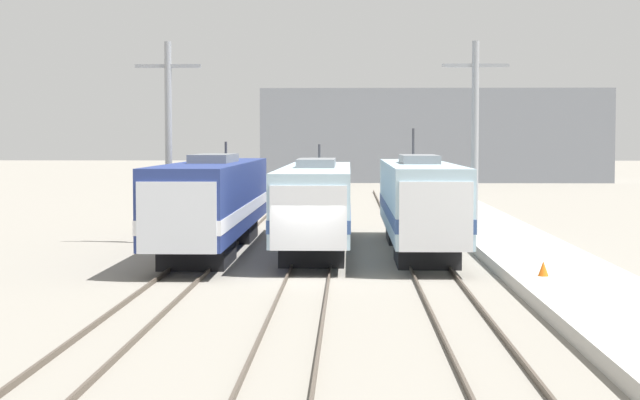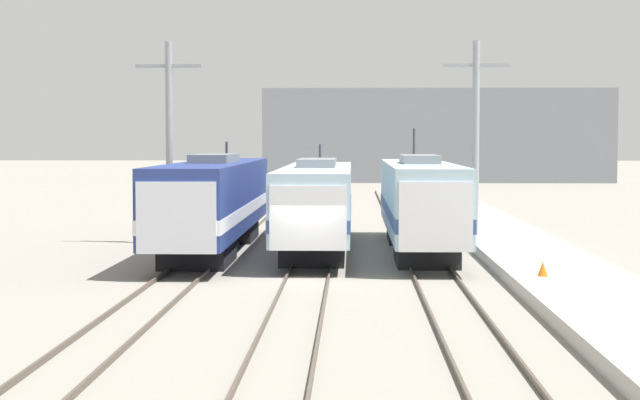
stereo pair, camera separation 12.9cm
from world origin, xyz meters
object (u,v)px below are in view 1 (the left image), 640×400
at_px(catenary_tower_left, 168,137).
at_px(locomotive_far_right, 419,203).
at_px(locomotive_far_left, 213,202).
at_px(traffic_cone, 543,269).
at_px(catenary_tower_right, 475,137).
at_px(locomotive_center, 316,203).

bearing_deg(catenary_tower_left, locomotive_far_right, -18.64).
relative_size(locomotive_far_left, traffic_cone, 42.08).
distance_m(locomotive_far_left, traffic_cone, 16.17).
height_order(locomotive_far_left, catenary_tower_left, catenary_tower_left).
bearing_deg(locomotive_far_right, catenary_tower_left, 161.36).
bearing_deg(catenary_tower_right, locomotive_far_right, -126.05).
xyz_separation_m(catenary_tower_left, traffic_cone, (14.38, -14.56, -4.18)).
bearing_deg(locomotive_center, locomotive_far_right, -9.98).
bearing_deg(locomotive_far_left, catenary_tower_left, 123.82).
bearing_deg(locomotive_far_right, locomotive_center, 170.02).
height_order(locomotive_far_left, locomotive_far_right, locomotive_far_right).
xyz_separation_m(locomotive_far_left, catenary_tower_left, (-2.48, 3.71, 2.72)).
height_order(locomotive_far_left, traffic_cone, locomotive_far_left).
xyz_separation_m(catenary_tower_left, catenary_tower_right, (13.90, 0.00, 0.00)).
xyz_separation_m(locomotive_far_right, catenary_tower_right, (2.74, 3.76, 2.73)).
xyz_separation_m(locomotive_far_left, locomotive_center, (4.34, 0.71, -0.10)).
xyz_separation_m(catenary_tower_right, traffic_cone, (0.48, -14.56, -4.18)).
bearing_deg(locomotive_far_left, catenary_tower_right, 17.99).
bearing_deg(locomotive_center, traffic_cone, -56.81).
height_order(catenary_tower_left, catenary_tower_right, same).
distance_m(locomotive_far_left, locomotive_center, 4.40).
relative_size(locomotive_far_left, catenary_tower_left, 2.18).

